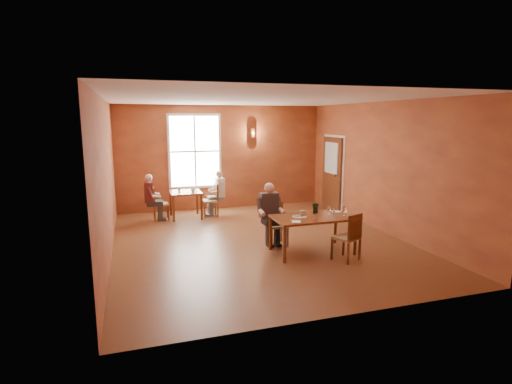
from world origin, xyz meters
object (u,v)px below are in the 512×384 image
object	(u,v)px
main_table	(312,235)
diner_main	(277,216)
chair_diner_white	(210,200)
second_table	(186,205)
chair_diner_main	(277,225)
chair_empty	(346,236)
diner_maroon	(159,197)
chair_diner_maroon	(161,203)
diner_white	(211,194)

from	to	relation	value
main_table	diner_main	bearing A→B (deg)	128.88
chair_diner_white	second_table	bearing A→B (deg)	90.00
chair_diner_main	chair_empty	world-z (taller)	chair_empty
chair_empty	diner_maroon	bearing A→B (deg)	102.13
chair_diner_main	chair_diner_white	xyz separation A→B (m)	(-0.84, 2.94, 0.01)
diner_maroon	main_table	bearing A→B (deg)	36.65
main_table	chair_diner_maroon	size ratio (longest dim) A/B	1.78
main_table	chair_diner_main	distance (m)	0.82
chair_diner_white	diner_main	bearing A→B (deg)	-164.18
main_table	chair_empty	distance (m)	0.72
main_table	diner_white	distance (m)	3.83
diner_main	chair_empty	xyz separation A→B (m)	(0.92, -1.20, -0.17)
chair_diner_maroon	diner_maroon	world-z (taller)	diner_maroon
chair_empty	diner_white	world-z (taller)	diner_white
diner_main	chair_diner_white	bearing A→B (deg)	-74.18
second_table	chair_diner_maroon	bearing A→B (deg)	180.00
main_table	second_table	world-z (taller)	main_table
main_table	second_table	bearing A→B (deg)	119.01
second_table	chair_diner_maroon	size ratio (longest dim) A/B	0.93
diner_white	second_table	bearing A→B (deg)	90.00
chair_empty	second_table	bearing A→B (deg)	95.62
main_table	chair_diner_maroon	xyz separation A→B (m)	(-2.64, 3.59, 0.07)
chair_diner_maroon	diner_maroon	size ratio (longest dim) A/B	0.73
diner_main	diner_white	world-z (taller)	diner_main
chair_diner_white	chair_diner_maroon	bearing A→B (deg)	90.00
chair_empty	diner_white	size ratio (longest dim) A/B	0.76
chair_diner_main	diner_maroon	world-z (taller)	diner_maroon
chair_diner_white	main_table	bearing A→B (deg)	-159.51
main_table	diner_white	bearing A→B (deg)	110.07
chair_diner_maroon	diner_white	bearing A→B (deg)	90.00
chair_empty	diner_white	distance (m)	4.52
second_table	chair_diner_maroon	distance (m)	0.65
chair_diner_main	chair_diner_maroon	size ratio (longest dim) A/B	1.02
chair_diner_main	chair_empty	distance (m)	1.54
chair_diner_main	chair_diner_maroon	world-z (taller)	chair_diner_main
diner_white	main_table	bearing A→B (deg)	-159.93
chair_empty	diner_maroon	size ratio (longest dim) A/B	0.77
chair_empty	diner_white	bearing A→B (deg)	88.14
diner_white	diner_maroon	world-z (taller)	diner_white
main_table	diner_main	world-z (taller)	diner_main
main_table	diner_white	xyz separation A→B (m)	(-1.31, 3.59, 0.23)
second_table	chair_diner_white	xyz separation A→B (m)	(0.65, 0.00, 0.09)
chair_diner_white	diner_white	bearing A→B (deg)	-90.00
chair_empty	chair_diner_white	bearing A→B (deg)	88.49
chair_diner_main	diner_white	bearing A→B (deg)	-74.57
chair_diner_main	diner_white	size ratio (longest dim) A/B	0.74
chair_diner_maroon	chair_diner_main	bearing A→B (deg)	36.06
main_table	chair_empty	size ratio (longest dim) A/B	1.70
chair_diner_main	chair_diner_white	bearing A→B (deg)	-74.02
second_table	diner_maroon	bearing A→B (deg)	180.00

